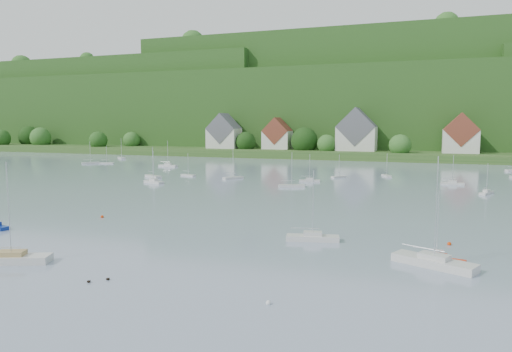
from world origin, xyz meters
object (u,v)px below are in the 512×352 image
(near_sailboat_2, at_px, (12,258))
(near_sailboat_4, at_px, (434,261))
(near_sailboat_5, at_px, (436,259))
(near_sailboat_3, at_px, (313,237))

(near_sailboat_2, distance_m, near_sailboat_4, 43.89)
(near_sailboat_5, bearing_deg, near_sailboat_4, -91.60)
(near_sailboat_2, xyz_separation_m, near_sailboat_5, (41.94, 14.98, -0.09))
(near_sailboat_2, relative_size, near_sailboat_4, 0.94)
(near_sailboat_4, xyz_separation_m, near_sailboat_5, (0.24, 1.28, -0.11))
(near_sailboat_2, height_order, near_sailboat_5, near_sailboat_2)
(near_sailboat_2, xyz_separation_m, near_sailboat_3, (27.56, 20.09, -0.06))
(near_sailboat_4, relative_size, near_sailboat_5, 1.46)
(near_sailboat_2, height_order, near_sailboat_3, near_sailboat_2)
(near_sailboat_3, bearing_deg, near_sailboat_5, -32.34)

